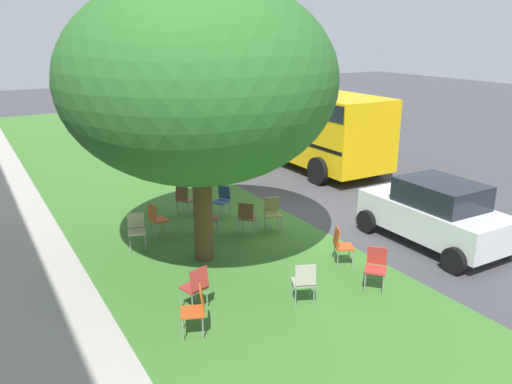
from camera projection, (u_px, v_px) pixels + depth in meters
The scene contains 18 objects.
ground at pixel (309, 219), 14.52m from camera, with size 80.00×80.00×0.00m, color #424247.
grass_verge at pixel (206, 242), 12.98m from camera, with size 48.00×6.00×0.01m, color #3D752D.
sidewalk_strip at pixel (16, 283), 10.87m from camera, with size 48.00×2.80×0.01m, color #ADA89E.
street_tree at pixel (199, 81), 10.85m from camera, with size 5.88×5.88×6.25m.
chair_0 at pixel (208, 215), 13.39m from camera, with size 0.58×0.58×0.88m.
chair_1 at pixel (273, 211), 13.66m from camera, with size 0.52×0.52×0.88m.
chair_2 at pixel (196, 308), 8.90m from camera, with size 0.54×0.54×0.88m.
chair_3 at pixel (304, 280), 9.87m from camera, with size 0.55×0.54×0.88m.
chair_4 at pixel (156, 218), 13.17m from camera, with size 0.47×0.48×0.88m.
chair_5 at pixel (222, 198), 14.67m from camera, with size 0.56×0.56×0.88m.
chair_6 at pixel (184, 198), 14.71m from camera, with size 0.58×0.58×0.88m.
chair_7 at pixel (376, 265), 10.52m from camera, with size 0.59×0.59×0.88m.
chair_8 at pixel (341, 243), 11.58m from camera, with size 0.56×0.56×0.88m.
chair_9 at pixel (247, 216), 13.31m from camera, with size 0.59×0.59×0.88m.
chair_10 at pixel (196, 285), 9.70m from camera, with size 0.52×0.51×0.88m.
chair_11 at pixel (136, 228), 12.48m from camera, with size 0.51×0.51×0.88m.
parked_car at pixel (435, 212), 12.60m from camera, with size 3.70×1.92×1.65m.
school_bus at pixel (286, 115), 21.21m from camera, with size 10.40×2.80×2.88m.
Camera 1 is at (-11.01, 8.15, 5.10)m, focal length 36.18 mm.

